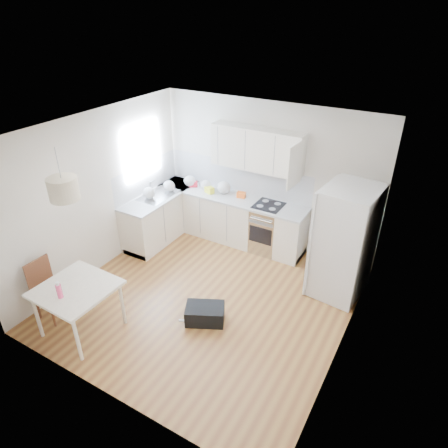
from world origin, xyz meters
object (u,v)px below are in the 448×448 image
(gym_bag, at_px, (205,314))
(refrigerator, at_px, (345,242))
(dining_table, at_px, (77,292))
(dining_chair, at_px, (51,291))

(gym_bag, bearing_deg, refrigerator, 22.61)
(refrigerator, xyz_separation_m, gym_bag, (-1.49, -1.71, -0.78))
(gym_bag, bearing_deg, dining_table, -170.43)
(dining_table, distance_m, gym_bag, 1.83)
(dining_table, xyz_separation_m, dining_chair, (-0.58, 0.00, -0.21))
(refrigerator, relative_size, dining_table, 1.84)
(dining_table, relative_size, gym_bag, 1.76)
(dining_chair, relative_size, gym_bag, 1.66)
(dining_table, bearing_deg, refrigerator, 44.97)
(dining_table, xyz_separation_m, gym_bag, (1.41, 1.02, -0.55))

